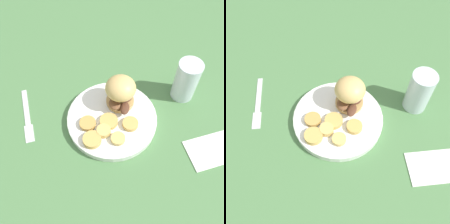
% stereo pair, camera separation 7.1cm
% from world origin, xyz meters
% --- Properties ---
extents(ground_plane, '(4.00, 4.00, 0.00)m').
position_xyz_m(ground_plane, '(0.00, 0.00, 0.00)').
color(ground_plane, '#4C7A47').
extents(dinner_plate, '(0.25, 0.25, 0.02)m').
position_xyz_m(dinner_plate, '(0.00, 0.00, 0.01)').
color(dinner_plate, white).
rests_on(dinner_plate, ground_plane).
extents(sandwich, '(0.10, 0.08, 0.09)m').
position_xyz_m(sandwich, '(-0.04, 0.03, 0.07)').
color(sandwich, tan).
rests_on(sandwich, dinner_plate).
extents(potato_round_0, '(0.05, 0.05, 0.01)m').
position_xyz_m(potato_round_0, '(0.02, -0.01, 0.03)').
color(potato_round_0, tan).
rests_on(potato_round_0, dinner_plate).
extents(potato_round_1, '(0.04, 0.04, 0.02)m').
position_xyz_m(potato_round_1, '(0.04, -0.03, 0.03)').
color(potato_round_1, '#DBB766').
rests_on(potato_round_1, dinner_plate).
extents(potato_round_2, '(0.04, 0.04, 0.01)m').
position_xyz_m(potato_round_2, '(0.07, -0.00, 0.03)').
color(potato_round_2, '#DBB766').
rests_on(potato_round_2, dinner_plate).
extents(potato_round_3, '(0.04, 0.04, 0.01)m').
position_xyz_m(potato_round_3, '(0.01, -0.07, 0.03)').
color(potato_round_3, tan).
rests_on(potato_round_3, dinner_plate).
extents(potato_round_4, '(0.05, 0.05, 0.01)m').
position_xyz_m(potato_round_4, '(0.06, -0.07, 0.03)').
color(potato_round_4, tan).
rests_on(potato_round_4, dinner_plate).
extents(potato_round_5, '(0.04, 0.04, 0.01)m').
position_xyz_m(potato_round_5, '(0.04, 0.04, 0.03)').
color(potato_round_5, tan).
rests_on(potato_round_5, dinner_plate).
extents(fork, '(0.18, 0.03, 0.00)m').
position_xyz_m(fork, '(-0.07, -0.24, 0.00)').
color(fork, silver).
rests_on(fork, ground_plane).
extents(drinking_glass, '(0.07, 0.07, 0.13)m').
position_xyz_m(drinking_glass, '(-0.05, 0.23, 0.06)').
color(drinking_glass, silver).
rests_on(drinking_glass, ground_plane).
extents(napkin, '(0.10, 0.14, 0.01)m').
position_xyz_m(napkin, '(0.15, 0.24, 0.00)').
color(napkin, white).
rests_on(napkin, ground_plane).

